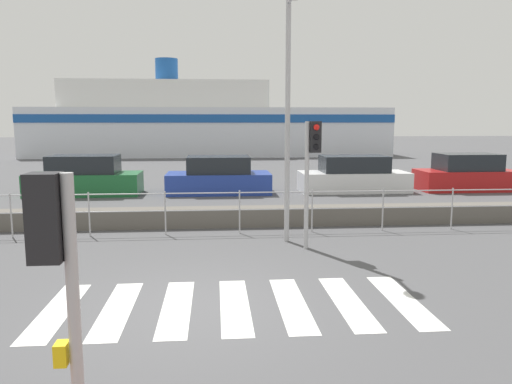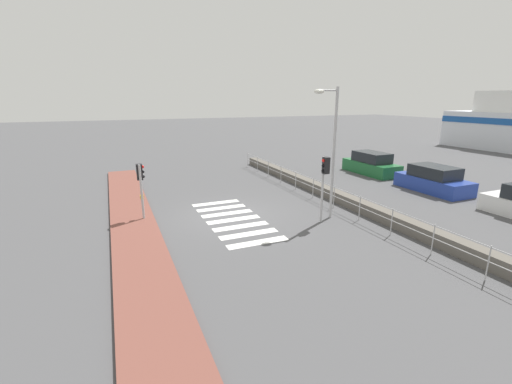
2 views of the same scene
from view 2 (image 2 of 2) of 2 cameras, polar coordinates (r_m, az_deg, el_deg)
ground_plane at (r=15.66m, az=-4.50°, el=-3.93°), size 160.00×160.00×0.00m
sidewalk_brick at (r=14.94m, az=-19.63°, el=-5.52°), size 24.00×1.80×0.12m
crosswalk at (r=15.12m, az=-3.76°, el=-4.61°), size 5.85×2.40×0.01m
seawall at (r=18.23m, az=13.34°, el=-0.67°), size 22.87×0.55×0.52m
harbor_fence at (r=17.62m, az=11.14°, el=0.49°), size 20.63×0.04×1.10m
traffic_light_near at (r=15.35m, az=-18.67°, el=1.89°), size 0.34×0.32×2.48m
traffic_light_far at (r=14.42m, az=11.31°, el=2.77°), size 0.34×0.32×2.85m
streetlamp at (r=14.83m, az=12.28°, el=8.67°), size 0.32×1.15×5.62m
parked_car_green at (r=25.60m, az=18.63°, el=4.37°), size 4.25×1.76×1.53m
parked_car_blue at (r=22.11m, az=27.44°, el=1.74°), size 4.07×1.88×1.46m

